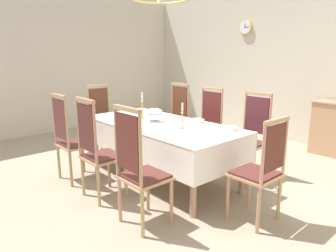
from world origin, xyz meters
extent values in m
cube|color=tan|center=(0.00, 0.00, -0.02)|extent=(7.11, 5.89, 0.04)
cube|color=beige|center=(0.00, 2.98, 1.51)|extent=(7.11, 0.08, 3.02)
cube|color=beige|center=(-3.60, 0.00, 1.51)|extent=(0.08, 5.89, 3.02)
cylinder|color=tan|center=(-1.02, -0.63, 0.37)|extent=(0.07, 0.07, 0.74)
cylinder|color=tan|center=(1.02, -0.63, 0.37)|extent=(0.07, 0.07, 0.74)
cylinder|color=tan|center=(-1.02, 0.22, 0.37)|extent=(0.07, 0.07, 0.74)
cylinder|color=tan|center=(1.02, 0.22, 0.37)|extent=(0.07, 0.07, 0.74)
cube|color=tan|center=(0.00, -0.21, 0.70)|extent=(2.12, 0.94, 0.08)
cube|color=tan|center=(0.00, -0.21, 0.76)|extent=(2.24, 1.06, 0.03)
cube|color=white|center=(0.00, -0.21, 0.78)|extent=(2.26, 1.08, 0.00)
cube|color=white|center=(0.00, -0.74, 0.58)|extent=(2.26, 0.00, 0.38)
cube|color=white|center=(0.00, 0.32, 0.58)|extent=(2.26, 0.00, 0.38)
cube|color=white|center=(-1.12, -0.21, 0.58)|extent=(0.00, 1.08, 0.38)
cube|color=white|center=(1.12, -0.21, 0.58)|extent=(0.00, 1.08, 0.38)
cylinder|color=tan|center=(-0.93, -0.89, 0.24)|extent=(0.04, 0.04, 0.47)
cylinder|color=tan|center=(-0.55, -0.89, 0.24)|extent=(0.04, 0.04, 0.47)
cylinder|color=tan|center=(-0.93, -1.25, 0.24)|extent=(0.04, 0.04, 0.47)
cylinder|color=tan|center=(-0.55, -1.25, 0.24)|extent=(0.04, 0.04, 0.47)
cube|color=tan|center=(-0.74, -1.07, 0.49)|extent=(0.44, 0.42, 0.03)
cube|color=#562925|center=(-0.74, -1.07, 0.51)|extent=(0.40, 0.38, 0.02)
cylinder|color=tan|center=(-0.93, -1.26, 0.83)|extent=(0.03, 0.03, 0.66)
cylinder|color=tan|center=(-0.54, -1.26, 0.83)|extent=(0.03, 0.03, 0.66)
cube|color=brown|center=(-0.74, -1.26, 0.86)|extent=(0.34, 0.02, 0.50)
cube|color=tan|center=(-0.74, -1.26, 1.16)|extent=(0.40, 0.04, 0.04)
cylinder|color=tan|center=(-0.55, 0.48, 0.24)|extent=(0.04, 0.04, 0.47)
cylinder|color=tan|center=(-0.93, 0.48, 0.24)|extent=(0.04, 0.04, 0.47)
cylinder|color=tan|center=(-0.55, 0.84, 0.24)|extent=(0.04, 0.04, 0.47)
cylinder|color=tan|center=(-0.93, 0.84, 0.24)|extent=(0.04, 0.04, 0.47)
cube|color=tan|center=(-0.74, 0.66, 0.49)|extent=(0.44, 0.42, 0.03)
cube|color=#562925|center=(-0.74, 0.66, 0.51)|extent=(0.40, 0.38, 0.02)
cylinder|color=tan|center=(-0.54, 0.85, 0.84)|extent=(0.03, 0.03, 0.67)
cylinder|color=tan|center=(-0.93, 0.85, 0.84)|extent=(0.03, 0.03, 0.67)
cube|color=#5A2E1E|center=(-0.74, 0.85, 0.87)|extent=(0.34, 0.02, 0.51)
cube|color=tan|center=(-0.74, 0.85, 1.17)|extent=(0.40, 0.04, 0.04)
cylinder|color=#AC7C5E|center=(-0.22, -0.89, 0.24)|extent=(0.04, 0.04, 0.47)
cylinder|color=tan|center=(0.16, -0.89, 0.24)|extent=(0.04, 0.04, 0.47)
cylinder|color=tan|center=(-0.22, -1.25, 0.24)|extent=(0.04, 0.04, 0.47)
cylinder|color=tan|center=(0.16, -1.25, 0.24)|extent=(0.04, 0.04, 0.47)
cube|color=tan|center=(-0.03, -1.07, 0.49)|extent=(0.44, 0.42, 0.03)
cube|color=#562925|center=(-0.03, -1.07, 0.51)|extent=(0.40, 0.38, 0.02)
cylinder|color=tan|center=(-0.22, -1.26, 0.84)|extent=(0.03, 0.03, 0.69)
cylinder|color=tan|center=(0.17, -1.26, 0.84)|extent=(0.03, 0.03, 0.69)
cube|color=#502624|center=(-0.03, -1.26, 0.88)|extent=(0.34, 0.02, 0.52)
cube|color=tan|center=(-0.03, -1.26, 1.18)|extent=(0.40, 0.04, 0.04)
cylinder|color=tan|center=(0.16, 0.48, 0.24)|extent=(0.04, 0.04, 0.47)
cylinder|color=tan|center=(-0.22, 0.48, 0.24)|extent=(0.04, 0.04, 0.47)
cylinder|color=tan|center=(0.16, 0.84, 0.24)|extent=(0.04, 0.04, 0.47)
cylinder|color=tan|center=(-0.22, 0.84, 0.24)|extent=(0.04, 0.04, 0.47)
cube|color=tan|center=(-0.03, 0.66, 0.49)|extent=(0.44, 0.42, 0.03)
cube|color=#562925|center=(-0.03, 0.66, 0.51)|extent=(0.40, 0.38, 0.02)
cylinder|color=tan|center=(0.17, 0.85, 0.83)|extent=(0.03, 0.03, 0.65)
cylinder|color=tan|center=(-0.22, 0.85, 0.83)|extent=(0.03, 0.03, 0.65)
cube|color=#542220|center=(-0.03, 0.85, 0.86)|extent=(0.34, 0.02, 0.50)
cube|color=tan|center=(-0.03, 0.85, 1.15)|extent=(0.40, 0.04, 0.04)
cylinder|color=tan|center=(0.59, -0.89, 0.24)|extent=(0.04, 0.04, 0.47)
cylinder|color=tan|center=(0.97, -0.89, 0.24)|extent=(0.04, 0.04, 0.47)
cylinder|color=tan|center=(0.59, -1.25, 0.24)|extent=(0.04, 0.04, 0.47)
cylinder|color=tan|center=(0.97, -1.25, 0.24)|extent=(0.04, 0.04, 0.47)
cube|color=tan|center=(0.78, -1.07, 0.49)|extent=(0.44, 0.42, 0.03)
cube|color=#562925|center=(0.78, -1.07, 0.51)|extent=(0.40, 0.38, 0.02)
cylinder|color=tan|center=(0.58, -1.26, 0.85)|extent=(0.03, 0.03, 0.70)
cylinder|color=tan|center=(0.97, -1.26, 0.85)|extent=(0.03, 0.03, 0.70)
cube|color=#572620|center=(0.78, -1.26, 0.88)|extent=(0.34, 0.02, 0.53)
cube|color=tan|center=(0.78, -1.26, 1.19)|extent=(0.40, 0.04, 0.04)
cylinder|color=tan|center=(0.97, 0.48, 0.24)|extent=(0.04, 0.04, 0.47)
cylinder|color=tan|center=(0.59, 0.48, 0.24)|extent=(0.04, 0.04, 0.47)
cylinder|color=tan|center=(0.97, 0.84, 0.24)|extent=(0.04, 0.04, 0.47)
cylinder|color=tan|center=(0.59, 0.84, 0.24)|extent=(0.04, 0.04, 0.47)
cube|color=tan|center=(0.78, 0.66, 0.49)|extent=(0.44, 0.42, 0.03)
cube|color=#562925|center=(0.78, 0.66, 0.51)|extent=(0.40, 0.38, 0.02)
cylinder|color=tan|center=(0.97, 0.85, 0.83)|extent=(0.03, 0.03, 0.66)
cylinder|color=tan|center=(0.58, 0.85, 0.83)|extent=(0.03, 0.03, 0.66)
cube|color=#52222B|center=(0.78, 0.85, 0.86)|extent=(0.34, 0.02, 0.50)
cube|color=tan|center=(0.78, 0.85, 1.15)|extent=(0.40, 0.04, 0.04)
cylinder|color=tan|center=(-1.28, -0.02, 0.24)|extent=(0.04, 0.04, 0.47)
cylinder|color=tan|center=(-1.28, -0.40, 0.24)|extent=(0.04, 0.04, 0.47)
cylinder|color=tan|center=(-1.64, -0.02, 0.24)|extent=(0.04, 0.04, 0.47)
cylinder|color=tan|center=(-1.64, -0.40, 0.24)|extent=(0.04, 0.04, 0.47)
cube|color=tan|center=(-1.46, -0.21, 0.49)|extent=(0.42, 0.44, 0.03)
cube|color=#562925|center=(-1.46, -0.21, 0.51)|extent=(0.38, 0.40, 0.02)
cylinder|color=tan|center=(-1.65, -0.01, 0.83)|extent=(0.03, 0.03, 0.65)
cylinder|color=tan|center=(-1.65, -0.40, 0.83)|extent=(0.03, 0.03, 0.65)
cube|color=#502E1E|center=(-1.65, -0.21, 0.86)|extent=(0.02, 0.34, 0.50)
cube|color=tan|center=(-1.65, -0.21, 1.15)|extent=(0.04, 0.40, 0.04)
cylinder|color=#AB7C5C|center=(1.28, -0.40, 0.24)|extent=(0.04, 0.04, 0.47)
cylinder|color=tan|center=(1.28, -0.02, 0.24)|extent=(0.04, 0.04, 0.47)
cylinder|color=tan|center=(1.64, -0.40, 0.24)|extent=(0.04, 0.04, 0.47)
cylinder|color=tan|center=(1.64, -0.02, 0.24)|extent=(0.04, 0.04, 0.47)
cube|color=tan|center=(1.46, -0.21, 0.49)|extent=(0.42, 0.44, 0.03)
cube|color=#562925|center=(1.46, -0.21, 0.51)|extent=(0.38, 0.40, 0.02)
cylinder|color=tan|center=(1.65, -0.40, 0.79)|extent=(0.03, 0.03, 0.58)
cylinder|color=tan|center=(1.65, -0.01, 0.79)|extent=(0.03, 0.03, 0.58)
cube|color=#522A20|center=(1.65, -0.21, 0.82)|extent=(0.02, 0.34, 0.44)
cube|color=tan|center=(1.65, -0.21, 1.08)|extent=(0.04, 0.40, 0.04)
cylinder|color=white|center=(-0.14, -0.21, 0.79)|extent=(0.13, 0.13, 0.02)
ellipsoid|color=white|center=(-0.14, -0.21, 0.85)|extent=(0.24, 0.24, 0.11)
ellipsoid|color=white|center=(-0.14, -0.21, 0.92)|extent=(0.22, 0.22, 0.09)
sphere|color=brown|center=(-0.14, -0.21, 0.97)|extent=(0.03, 0.03, 0.03)
cylinder|color=gold|center=(-0.41, -0.21, 0.79)|extent=(0.07, 0.07, 0.02)
cylinder|color=gold|center=(-0.41, -0.21, 0.91)|extent=(0.02, 0.02, 0.24)
cone|color=gold|center=(-0.41, -0.21, 1.04)|extent=(0.04, 0.04, 0.02)
cylinder|color=silver|center=(-0.41, -0.21, 1.10)|extent=(0.02, 0.02, 0.10)
cylinder|color=gold|center=(0.41, -0.21, 0.79)|extent=(0.07, 0.07, 0.02)
cylinder|color=gold|center=(0.41, -0.21, 0.89)|extent=(0.02, 0.02, 0.19)
cone|color=gold|center=(0.41, -0.21, 0.99)|extent=(0.04, 0.04, 0.02)
cylinder|color=silver|center=(0.41, -0.21, 1.05)|extent=(0.02, 0.02, 0.10)
cylinder|color=white|center=(0.28, 0.19, 0.80)|extent=(0.20, 0.20, 0.04)
cylinder|color=white|center=(0.28, 0.19, 0.81)|extent=(0.16, 0.16, 0.03)
torus|color=brown|center=(0.28, 0.19, 0.82)|extent=(0.19, 0.19, 0.01)
cylinder|color=white|center=(0.83, 0.20, 0.80)|extent=(0.17, 0.17, 0.04)
cylinder|color=white|center=(0.83, 0.20, 0.80)|extent=(0.14, 0.14, 0.03)
torus|color=brown|center=(0.83, 0.20, 0.81)|extent=(0.17, 0.17, 0.01)
cube|color=gold|center=(0.40, 0.16, 0.78)|extent=(0.04, 0.14, 0.00)
ellipsoid|color=gold|center=(0.42, 0.24, 0.78)|extent=(0.03, 0.05, 0.01)
cube|color=gold|center=(0.94, 0.16, 0.78)|extent=(0.02, 0.14, 0.00)
ellipsoid|color=gold|center=(0.95, 0.25, 0.78)|extent=(0.03, 0.05, 0.01)
cylinder|color=#D1B251|center=(-0.92, 2.91, 2.22)|extent=(0.30, 0.05, 0.30)
cylinder|color=white|center=(-0.92, 2.89, 2.22)|extent=(0.27, 0.01, 0.27)
cube|color=black|center=(-0.92, 2.88, 2.25)|extent=(0.01, 0.00, 0.07)
cube|color=black|center=(-0.88, 2.88, 2.22)|extent=(0.11, 0.00, 0.01)
cylinder|color=silver|center=(-0.28, 0.00, 2.37)|extent=(0.04, 0.04, 0.06)
camera|label=1|loc=(3.06, -2.79, 1.67)|focal=33.05mm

